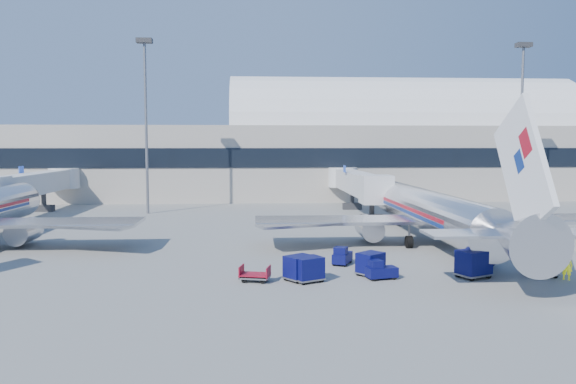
{
  "coord_description": "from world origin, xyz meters",
  "views": [
    {
      "loc": [
        -6.14,
        -44.13,
        8.99
      ],
      "look_at": [
        -3.04,
        6.0,
        4.77
      ],
      "focal_mm": 35.0,
      "sensor_mm": 36.0,
      "label": 1
    }
  ],
  "objects": [
    {
      "name": "tug_lead",
      "position": [
        2.34,
        -7.56,
        0.6
      ],
      "size": [
        2.21,
        1.44,
        1.33
      ],
      "rotation": [
        0.0,
        0.0,
        0.22
      ],
      "color": "#090B46",
      "rests_on": "ground"
    },
    {
      "name": "terminal",
      "position": [
        -13.6,
        55.96,
        7.52
      ],
      "size": [
        170.0,
        28.15,
        21.0
      ],
      "color": "#B2AA9E",
      "rests_on": "ground"
    },
    {
      "name": "tug_right",
      "position": [
        10.51,
        -3.71,
        0.7
      ],
      "size": [
        2.32,
        2.6,
        1.53
      ],
      "rotation": [
        0.0,
        0.0,
        -0.95
      ],
      "color": "#090B46",
      "rests_on": "ground"
    },
    {
      "name": "cart_train_c",
      "position": [
        -3.12,
        -7.57,
        0.89
      ],
      "size": [
        2.37,
        2.29,
        1.66
      ],
      "rotation": [
        0.0,
        0.0,
        0.65
      ],
      "color": "#090B46",
      "rests_on": "ground"
    },
    {
      "name": "cart_solo_near",
      "position": [
        8.73,
        -7.53,
        1.0
      ],
      "size": [
        2.62,
        2.38,
        1.88
      ],
      "rotation": [
        0.0,
        0.0,
        0.44
      ],
      "color": "#090B46",
      "rests_on": "ground"
    },
    {
      "name": "jetbridge_near",
      "position": [
        7.6,
        30.81,
        3.93
      ],
      "size": [
        4.4,
        27.5,
        6.25
      ],
      "color": "silver",
      "rests_on": "ground"
    },
    {
      "name": "barrier_near",
      "position": [
        18.0,
        2.0,
        0.45
      ],
      "size": [
        3.0,
        0.55,
        0.9
      ],
      "primitive_type": "cube",
      "color": "#9E9E96",
      "rests_on": "ground"
    },
    {
      "name": "cart_train_b",
      "position": [
        -2.59,
        -8.02,
        0.89
      ],
      "size": [
        2.33,
        2.13,
        1.66
      ],
      "rotation": [
        0.0,
        0.0,
        0.47
      ],
      "color": "#090B46",
      "rests_on": "ground"
    },
    {
      "name": "ground",
      "position": [
        0.0,
        0.0,
        0.0
      ],
      "size": [
        260.0,
        260.0,
        0.0
      ],
      "primitive_type": "plane",
      "color": "gray",
      "rests_on": "ground"
    },
    {
      "name": "cart_solo_far",
      "position": [
        13.55,
        -7.38,
        0.92
      ],
      "size": [
        2.12,
        1.71,
        1.73
      ],
      "rotation": [
        0.0,
        0.0,
        -0.11
      ],
      "color": "#090B46",
      "rests_on": "ground"
    },
    {
      "name": "cart_open_red",
      "position": [
        -6.05,
        -7.71,
        0.37
      ],
      "size": [
        2.18,
        1.76,
        0.52
      ],
      "rotation": [
        0.0,
        0.0,
        -0.23
      ],
      "color": "slate",
      "rests_on": "ground"
    },
    {
      "name": "mast_east",
      "position": [
        30.0,
        30.0,
        14.79
      ],
      "size": [
        2.0,
        1.2,
        22.6
      ],
      "color": "slate",
      "rests_on": "ground"
    },
    {
      "name": "tug_left",
      "position": [
        0.49,
        -2.77,
        0.63
      ],
      "size": [
        1.85,
        2.37,
        1.38
      ],
      "rotation": [
        0.0,
        0.0,
        1.14
      ],
      "color": "#090B46",
      "rests_on": "ground"
    },
    {
      "name": "mast_west",
      "position": [
        -20.0,
        30.0,
        14.79
      ],
      "size": [
        2.0,
        1.2,
        22.6
      ],
      "color": "slate",
      "rests_on": "ground"
    },
    {
      "name": "cart_train_a",
      "position": [
        1.9,
        -6.43,
        0.85
      ],
      "size": [
        2.27,
        2.21,
        1.59
      ],
      "rotation": [
        0.0,
        0.0,
        0.69
      ],
      "color": "#090B46",
      "rests_on": "ground"
    },
    {
      "name": "airliner_main",
      "position": [
        10.0,
        4.51,
        2.93
      ],
      "size": [
        32.0,
        37.26,
        12.07
      ],
      "color": "silver",
      "rests_on": "ground"
    },
    {
      "name": "barrier_mid",
      "position": [
        21.3,
        2.0,
        0.45
      ],
      "size": [
        3.0,
        0.55,
        0.9
      ],
      "primitive_type": "cube",
      "color": "#9E9E96",
      "rests_on": "ground"
    },
    {
      "name": "ramp_worker",
      "position": [
        14.71,
        -8.5,
        0.97
      ],
      "size": [
        0.83,
        0.83,
        1.94
      ],
      "primitive_type": "imported",
      "rotation": [
        0.0,
        0.0,
        2.36
      ],
      "color": "#E6FF1A",
      "rests_on": "ground"
    },
    {
      "name": "jetbridge_mid",
      "position": [
        -34.4,
        30.81,
        3.93
      ],
      "size": [
        4.4,
        27.5,
        6.25
      ],
      "color": "silver",
      "rests_on": "ground"
    }
  ]
}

